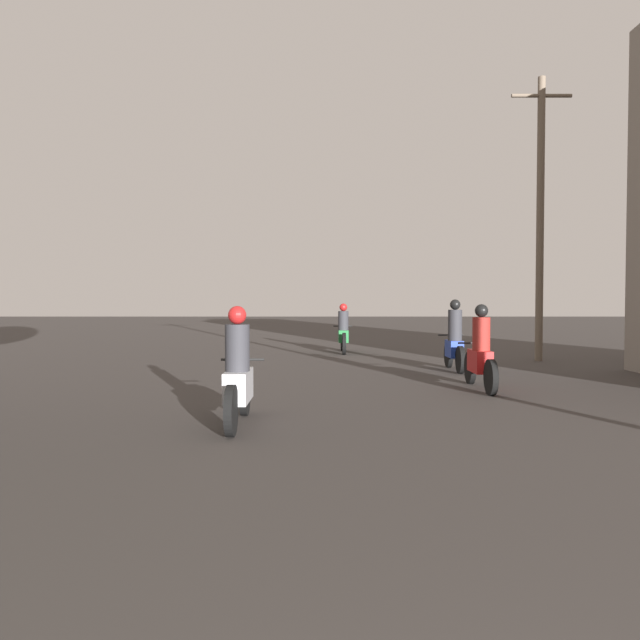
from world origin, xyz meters
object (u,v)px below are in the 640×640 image
Objects in this scene: motorcycle_blue at (452,342)px; utility_pole_far at (537,214)px; motorcycle_silver at (235,378)px; motorcycle_red at (477,355)px; motorcycle_green at (340,333)px.

motorcycle_blue is 0.25× the size of utility_pole_far.
motorcycle_blue is (4.21, 6.31, 0.04)m from motorcycle_silver.
utility_pole_far is (6.99, 8.62, 3.33)m from motorcycle_silver.
motorcycle_blue is (0.18, 3.03, 0.03)m from motorcycle_red.
motorcycle_red reaches higher than motorcycle_green.
utility_pole_far is at bearing 53.55° from motorcycle_silver.
motorcycle_blue is at bearing -62.13° from motorcycle_green.
motorcycle_red is (4.04, 3.29, 0.01)m from motorcycle_silver.
motorcycle_silver is at bearing -97.38° from motorcycle_green.
motorcycle_red is 3.03m from motorcycle_blue.
utility_pole_far is (2.78, 2.31, 3.29)m from motorcycle_blue.
motorcycle_blue is 5.47m from motorcycle_green.
motorcycle_blue reaches higher than motorcycle_silver.
motorcycle_silver reaches higher than motorcycle_green.
utility_pole_far reaches higher than motorcycle_blue.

